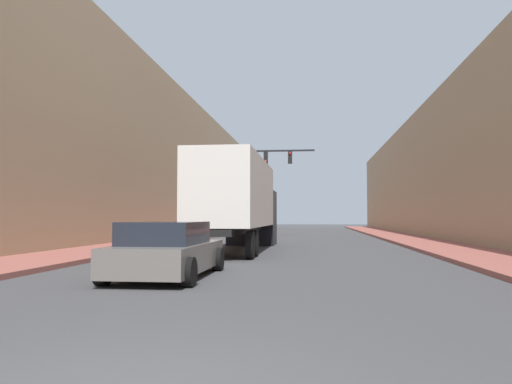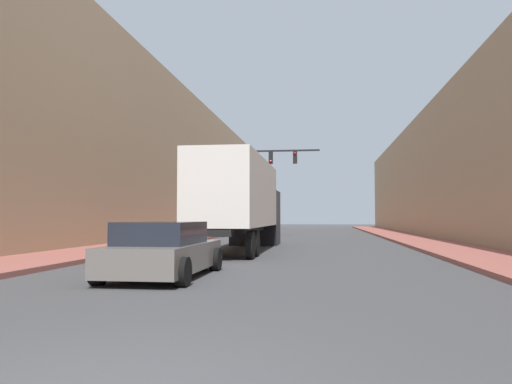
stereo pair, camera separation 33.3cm
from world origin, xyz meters
The scene contains 7 objects.
sidewalk_right centered at (7.46, 30.00, 0.07)m, with size 3.28×80.00×0.15m.
sidewalk_left centered at (-7.46, 30.00, 0.07)m, with size 3.28×80.00×0.15m.
building_right centered at (12.10, 30.00, 4.74)m, with size 6.00×80.00×9.49m.
building_left centered at (-12.10, 30.00, 5.95)m, with size 6.00×80.00×11.89m.
semi_truck centered at (-1.87, 18.11, 2.20)m, with size 2.46×11.65×3.90m.
sedan_car centered at (-2.15, 8.08, 0.65)m, with size 2.15×4.54×1.37m.
traffic_signal_gantry centered at (-3.73, 32.52, 4.79)m, with size 7.27×0.35×6.67m.
Camera 1 is at (1.46, -3.92, 1.48)m, focal length 35.00 mm.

